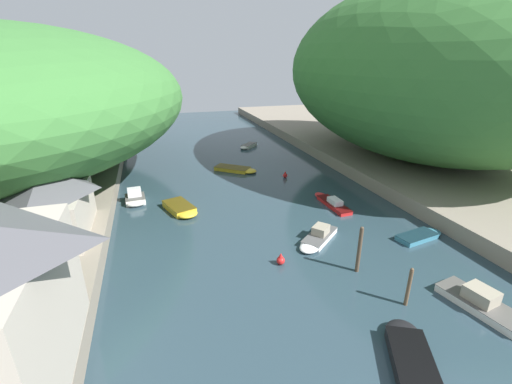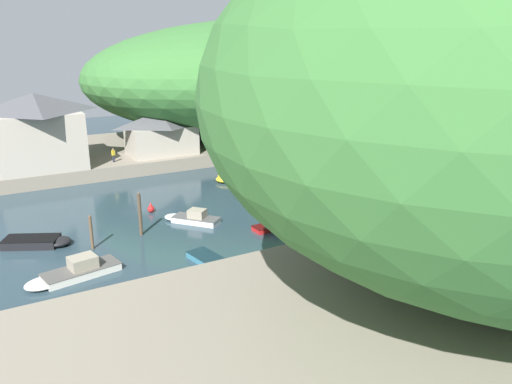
# 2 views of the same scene
# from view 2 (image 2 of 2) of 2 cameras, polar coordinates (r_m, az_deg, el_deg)

# --- Properties ---
(water_surface) EXTENTS (130.00, 130.00, 0.00)m
(water_surface) POSITION_cam_2_polar(r_m,az_deg,el_deg) (53.39, 4.24, -0.09)
(water_surface) COLOR #283D47
(water_surface) RESTS_ON ground
(left_bank) EXTENTS (22.00, 120.00, 1.57)m
(left_bank) POSITION_cam_2_polar(r_m,az_deg,el_deg) (74.95, -6.64, 5.50)
(left_bank) COLOR gray
(left_bank) RESTS_ON ground
(hillside_left) EXTENTS (42.24, 59.14, 17.16)m
(hillside_left) POSITION_cam_2_polar(r_m,az_deg,el_deg) (80.98, 2.07, 13.16)
(hillside_left) COLOR #387033
(hillside_left) RESTS_ON left_bank
(waterfront_building) EXTENTS (9.96, 9.86, 8.39)m
(waterfront_building) POSITION_cam_2_polar(r_m,az_deg,el_deg) (62.36, -23.74, 6.58)
(waterfront_building) COLOR #B2A899
(waterfront_building) RESTS_ON left_bank
(boathouse_shed) EXTENTS (5.71, 8.87, 5.55)m
(boathouse_shed) POSITION_cam_2_polar(r_m,az_deg,el_deg) (64.81, -10.80, 6.78)
(boathouse_shed) COLOR #B2A899
(boathouse_shed) RESTS_ON left_bank
(boat_small_dinghy) EXTENTS (3.92, 3.89, 0.60)m
(boat_small_dinghy) POSITION_cam_2_polar(r_m,az_deg,el_deg) (62.99, 23.16, 1.51)
(boat_small_dinghy) COLOR silver
(boat_small_dinghy) RESTS_ON water_surface
(boat_yellow_tender) EXTENTS (5.06, 4.63, 1.24)m
(boat_yellow_tender) POSITION_cam_2_polar(r_m,az_deg,el_deg) (45.15, -7.42, -2.96)
(boat_yellow_tender) COLOR white
(boat_yellow_tender) RESTS_ON water_surface
(boat_cabin_cruiser) EXTENTS (5.98, 5.42, 0.52)m
(boat_cabin_cruiser) POSITION_cam_2_polar(r_m,az_deg,el_deg) (57.46, 11.71, 1.11)
(boat_cabin_cruiser) COLOR gold
(boat_cabin_cruiser) RESTS_ON water_surface
(boat_moored_right) EXTENTS (2.23, 3.18, 1.63)m
(boat_moored_right) POSITION_cam_2_polar(r_m,az_deg,el_deg) (63.77, -1.49, 3.28)
(boat_moored_right) COLOR silver
(boat_moored_right) RESTS_ON water_surface
(boat_near_quay) EXTENTS (3.59, 5.32, 0.68)m
(boat_near_quay) POSITION_cam_2_polar(r_m,az_deg,el_deg) (58.16, -2.70, 1.74)
(boat_near_quay) COLOR gold
(boat_near_quay) RESTS_ON water_surface
(boat_far_right_bank) EXTENTS (4.04, 5.48, 0.69)m
(boat_far_right_bank) POSITION_cam_2_polar(r_m,az_deg,el_deg) (43.32, -23.49, -5.24)
(boat_far_right_bank) COLOR black
(boat_far_right_bank) RESTS_ON water_surface
(boat_mid_channel) EXTENTS (1.58, 6.33, 0.96)m
(boat_mid_channel) POSITION_cam_2_polar(r_m,az_deg,el_deg) (43.94, 3.37, -3.52)
(boat_mid_channel) COLOR red
(boat_mid_channel) RESTS_ON water_surface
(boat_open_rowboat) EXTENTS (4.81, 2.34, 0.46)m
(boat_open_rowboat) POSITION_cam_2_polar(r_m,az_deg,el_deg) (36.71, -4.95, -7.99)
(boat_open_rowboat) COLOR teal
(boat_open_rowboat) RESTS_ON water_surface
(boat_far_upstream) EXTENTS (3.10, 6.64, 1.37)m
(boat_far_upstream) POSITION_cam_2_polar(r_m,az_deg,el_deg) (36.90, -20.18, -8.61)
(boat_far_upstream) COLOR silver
(boat_far_upstream) RESTS_ON water_surface
(mooring_post_second) EXTENTS (0.24, 0.24, 2.78)m
(mooring_post_second) POSITION_cam_2_polar(r_m,az_deg,el_deg) (40.87, -18.32, -4.38)
(mooring_post_second) COLOR brown
(mooring_post_second) RESTS_ON water_surface
(mooring_post_middle) EXTENTS (0.29, 0.29, 3.71)m
(mooring_post_middle) POSITION_cam_2_polar(r_m,az_deg,el_deg) (42.44, -13.13, -2.46)
(mooring_post_middle) COLOR #4C3D2D
(mooring_post_middle) RESTS_ON water_surface
(channel_buoy_near) EXTENTS (0.65, 0.65, 0.98)m
(channel_buoy_near) POSITION_cam_2_polar(r_m,az_deg,el_deg) (48.24, -11.92, -1.85)
(channel_buoy_near) COLOR red
(channel_buoy_near) RESTS_ON water_surface
(channel_buoy_far) EXTENTS (0.59, 0.59, 0.88)m
(channel_buoy_far) POSITION_cam_2_polar(r_m,az_deg,el_deg) (50.65, 11.76, -0.97)
(channel_buoy_far) COLOR red
(channel_buoy_far) RESTS_ON water_surface
(person_on_quay) EXTENTS (0.35, 0.44, 1.69)m
(person_on_quay) POSITION_cam_2_polar(r_m,az_deg,el_deg) (62.05, -15.99, 4.17)
(person_on_quay) COLOR #282D3D
(person_on_quay) RESTS_ON left_bank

